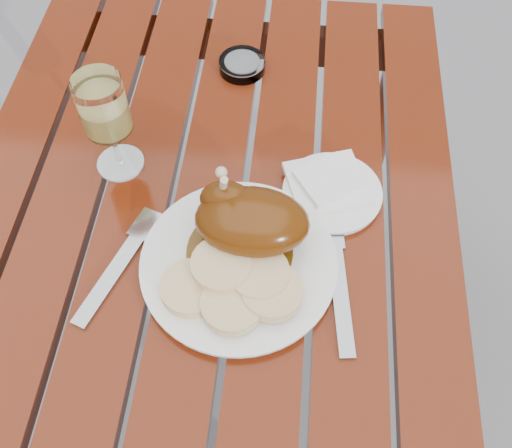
% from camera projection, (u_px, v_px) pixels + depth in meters
% --- Properties ---
extents(ground, '(60.00, 60.00, 0.00)m').
position_uv_depth(ground, '(224.00, 383.00, 1.51)').
color(ground, slate).
rests_on(ground, ground).
extents(table, '(0.80, 1.20, 0.75)m').
position_uv_depth(table, '(215.00, 328.00, 1.20)').
color(table, maroon).
rests_on(table, ground).
extents(dinner_plate, '(0.37, 0.37, 0.02)m').
position_uv_depth(dinner_plate, '(239.00, 264.00, 0.85)').
color(dinner_plate, white).
rests_on(dinner_plate, table).
extents(roast_duck, '(0.18, 0.16, 0.12)m').
position_uv_depth(roast_duck, '(248.00, 220.00, 0.82)').
color(roast_duck, '#523309').
rests_on(roast_duck, dinner_plate).
extents(bread_dumplings, '(0.20, 0.14, 0.04)m').
position_uv_depth(bread_dumplings, '(235.00, 284.00, 0.80)').
color(bread_dumplings, '#E2BE8A').
rests_on(bread_dumplings, dinner_plate).
extents(wine_glass, '(0.10, 0.10, 0.19)m').
position_uv_depth(wine_glass, '(109.00, 126.00, 0.88)').
color(wine_glass, '#DAC663').
rests_on(wine_glass, table).
extents(side_plate, '(0.21, 0.21, 0.01)m').
position_uv_depth(side_plate, '(332.00, 193.00, 0.92)').
color(side_plate, white).
rests_on(side_plate, table).
extents(napkin, '(0.15, 0.14, 0.01)m').
position_uv_depth(napkin, '(327.00, 183.00, 0.92)').
color(napkin, white).
rests_on(napkin, side_plate).
extents(ashtray, '(0.11, 0.11, 0.02)m').
position_uv_depth(ashtray, '(242.00, 65.00, 1.08)').
color(ashtray, '#B2B7BC').
rests_on(ashtray, table).
extents(fork, '(0.09, 0.19, 0.01)m').
position_uv_depth(fork, '(115.00, 270.00, 0.85)').
color(fork, gray).
rests_on(fork, table).
extents(knife, '(0.05, 0.24, 0.01)m').
position_uv_depth(knife, '(338.00, 281.00, 0.84)').
color(knife, gray).
rests_on(knife, table).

